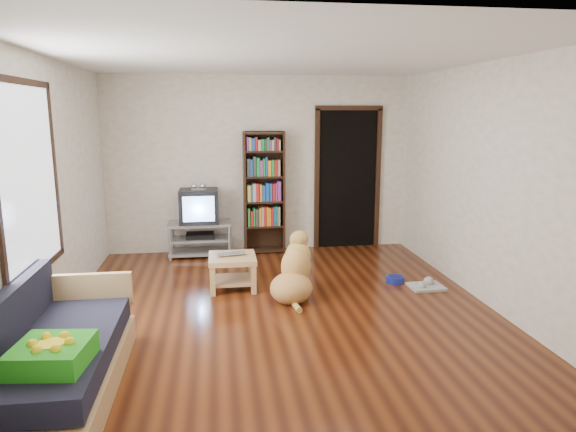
{
  "coord_description": "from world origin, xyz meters",
  "views": [
    {
      "loc": [
        -0.64,
        -5.14,
        2.07
      ],
      "look_at": [
        0.16,
        0.57,
        0.9
      ],
      "focal_mm": 32.0,
      "sensor_mm": 36.0,
      "label": 1
    }
  ],
  "objects": [
    {
      "name": "wall_right",
      "position": [
        2.25,
        0.0,
        1.3
      ],
      "size": [
        0.0,
        5.0,
        5.0
      ],
      "primitive_type": "plane",
      "rotation": [
        1.57,
        0.0,
        -1.57
      ],
      "color": "silver",
      "rests_on": "ground"
    },
    {
      "name": "sofa",
      "position": [
        -1.87,
        -1.38,
        0.26
      ],
      "size": [
        0.8,
        1.8,
        0.8
      ],
      "color": "tan",
      "rests_on": "ground"
    },
    {
      "name": "coffee_table",
      "position": [
        -0.48,
        0.75,
        0.28
      ],
      "size": [
        0.55,
        0.55,
        0.4
      ],
      "color": "tan",
      "rests_on": "ground"
    },
    {
      "name": "crt_tv",
      "position": [
        -0.9,
        2.27,
        0.74
      ],
      "size": [
        0.55,
        0.52,
        0.58
      ],
      "color": "black",
      "rests_on": "tv_stand"
    },
    {
      "name": "tv_stand",
      "position": [
        -0.9,
        2.25,
        0.27
      ],
      "size": [
        0.9,
        0.45,
        0.5
      ],
      "color": "#99999E",
      "rests_on": "ground"
    },
    {
      "name": "bookshelf",
      "position": [
        0.05,
        2.34,
        1.0
      ],
      "size": [
        0.6,
        0.3,
        1.8
      ],
      "color": "black",
      "rests_on": "ground"
    },
    {
      "name": "wall_left",
      "position": [
        -2.25,
        0.0,
        1.3
      ],
      "size": [
        0.0,
        5.0,
        5.0
      ],
      "primitive_type": "plane",
      "rotation": [
        1.57,
        0.0,
        1.57
      ],
      "color": "silver",
      "rests_on": "ground"
    },
    {
      "name": "dog",
      "position": [
        0.21,
        0.36,
        0.28
      ],
      "size": [
        0.64,
        0.91,
        0.76
      ],
      "color": "tan",
      "rests_on": "ground"
    },
    {
      "name": "grey_rag",
      "position": [
        1.81,
        0.43,
        0.01
      ],
      "size": [
        0.41,
        0.33,
        0.03
      ],
      "primitive_type": "cube",
      "rotation": [
        0.0,
        0.0,
        0.03
      ],
      "color": "#ACACAC",
      "rests_on": "ground"
    },
    {
      "name": "window",
      "position": [
        -2.23,
        -0.5,
        1.5
      ],
      "size": [
        0.03,
        1.46,
        1.7
      ],
      "color": "white",
      "rests_on": "wall_left"
    },
    {
      "name": "doorway",
      "position": [
        1.35,
        2.48,
        1.12
      ],
      "size": [
        1.03,
        0.05,
        2.19
      ],
      "color": "black",
      "rests_on": "wall_back"
    },
    {
      "name": "green_cushion",
      "position": [
        -1.75,
        -1.82,
        0.5
      ],
      "size": [
        0.52,
        0.52,
        0.16
      ],
      "primitive_type": "cube",
      "rotation": [
        0.0,
        0.0,
        -0.12
      ],
      "color": "green",
      "rests_on": "sofa"
    },
    {
      "name": "ceiling",
      "position": [
        0.0,
        0.0,
        2.6
      ],
      "size": [
        5.0,
        5.0,
        0.0
      ],
      "primitive_type": "plane",
      "rotation": [
        3.14,
        0.0,
        0.0
      ],
      "color": "white",
      "rests_on": "ground"
    },
    {
      "name": "wall_back",
      "position": [
        0.0,
        2.5,
        1.3
      ],
      "size": [
        4.5,
        0.0,
        4.5
      ],
      "primitive_type": "plane",
      "rotation": [
        1.57,
        0.0,
        0.0
      ],
      "color": "silver",
      "rests_on": "ground"
    },
    {
      "name": "dog_bowl",
      "position": [
        1.51,
        0.68,
        0.04
      ],
      "size": [
        0.22,
        0.22,
        0.08
      ],
      "primitive_type": "cylinder",
      "color": "navy",
      "rests_on": "ground"
    },
    {
      "name": "ground",
      "position": [
        0.0,
        0.0,
        0.0
      ],
      "size": [
        5.0,
        5.0,
        0.0
      ],
      "primitive_type": "plane",
      "color": "#56250E",
      "rests_on": "ground"
    },
    {
      "name": "laptop",
      "position": [
        -0.48,
        0.72,
        0.41
      ],
      "size": [
        0.38,
        0.29,
        0.03
      ],
      "primitive_type": "imported",
      "rotation": [
        0.0,
        0.0,
        0.21
      ],
      "color": "#B4B5B8",
      "rests_on": "coffee_table"
    },
    {
      "name": "wall_front",
      "position": [
        0.0,
        -2.5,
        1.3
      ],
      "size": [
        4.5,
        0.0,
        4.5
      ],
      "primitive_type": "plane",
      "rotation": [
        -1.57,
        0.0,
        0.0
      ],
      "color": "silver",
      "rests_on": "ground"
    }
  ]
}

